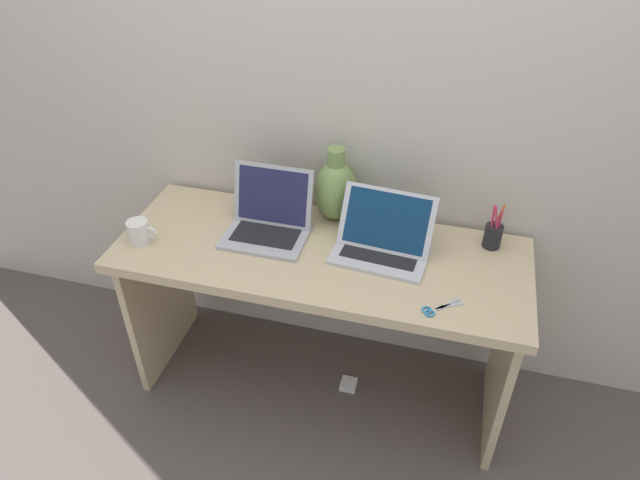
# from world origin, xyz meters

# --- Properties ---
(ground_plane) EXTENTS (6.00, 6.00, 0.00)m
(ground_plane) POSITION_xyz_m (0.00, 0.00, 0.00)
(ground_plane) COLOR #564C47
(back_wall) EXTENTS (4.40, 0.04, 2.40)m
(back_wall) POSITION_xyz_m (0.00, 0.33, 1.20)
(back_wall) COLOR beige
(back_wall) RESTS_ON ground
(desk) EXTENTS (1.54, 0.58, 0.74)m
(desk) POSITION_xyz_m (0.00, 0.00, 0.59)
(desk) COLOR #D1B78C
(desk) RESTS_ON ground
(laptop_left) EXTENTS (0.31, 0.26, 0.25)m
(laptop_left) POSITION_xyz_m (-0.22, 0.07, 0.81)
(laptop_left) COLOR #B2B2B7
(laptop_left) RESTS_ON desk
(laptop_right) EXTENTS (0.36, 0.27, 0.22)m
(laptop_right) POSITION_xyz_m (0.22, 0.06, 0.80)
(laptop_right) COLOR silver
(laptop_right) RESTS_ON desk
(green_vase) EXTENTS (0.17, 0.17, 0.31)m
(green_vase) POSITION_xyz_m (0.00, 0.23, 0.87)
(green_vase) COLOR #75934C
(green_vase) RESTS_ON desk
(coffee_mug) EXTENTS (0.12, 0.08, 0.09)m
(coffee_mug) POSITION_xyz_m (-0.67, -0.12, 0.79)
(coffee_mug) COLOR white
(coffee_mug) RESTS_ON desk
(pen_cup) EXTENTS (0.07, 0.07, 0.19)m
(pen_cup) POSITION_xyz_m (0.61, 0.20, 0.79)
(pen_cup) COLOR black
(pen_cup) RESTS_ON desk
(scissors) EXTENTS (0.13, 0.12, 0.01)m
(scissors) POSITION_xyz_m (0.45, -0.21, 0.75)
(scissors) COLOR #B7B7BC
(scissors) RESTS_ON desk
(power_brick) EXTENTS (0.07, 0.07, 0.03)m
(power_brick) POSITION_xyz_m (0.13, 0.01, 0.01)
(power_brick) COLOR white
(power_brick) RESTS_ON ground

